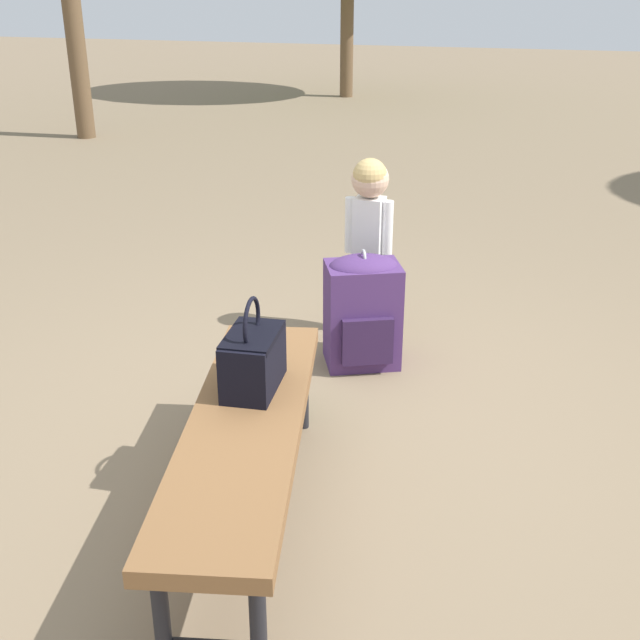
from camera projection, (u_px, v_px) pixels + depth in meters
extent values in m
plane|color=#7F6B51|center=(316.00, 425.00, 3.64)|extent=(40.00, 40.00, 0.00)
cube|color=brown|center=(245.00, 426.00, 2.83)|extent=(1.65, 0.71, 0.06)
cylinder|color=black|center=(241.00, 387.00, 3.57)|extent=(0.05, 0.05, 0.39)
cylinder|color=black|center=(303.00, 389.00, 3.55)|extent=(0.05, 0.05, 0.39)
cylinder|color=black|center=(162.00, 619.00, 2.29)|extent=(0.05, 0.05, 0.39)
cylinder|color=black|center=(258.00, 624.00, 2.27)|extent=(0.05, 0.05, 0.39)
cylinder|color=black|center=(272.00, 406.00, 3.60)|extent=(0.09, 0.28, 0.04)
cube|color=black|center=(253.00, 362.00, 2.98)|extent=(0.33, 0.20, 0.22)
cube|color=black|center=(252.00, 336.00, 2.94)|extent=(0.30, 0.21, 0.02)
torus|color=black|center=(252.00, 323.00, 2.92)|extent=(0.20, 0.03, 0.20)
cylinder|color=#CCCC8C|center=(359.00, 296.00, 4.52)|extent=(0.08, 0.08, 0.42)
cylinder|color=#CCCC8C|center=(375.00, 298.00, 4.49)|extent=(0.08, 0.08, 0.42)
ellipsoid|color=white|center=(359.00, 325.00, 4.62)|extent=(0.09, 0.06, 0.04)
ellipsoid|color=white|center=(375.00, 328.00, 4.58)|extent=(0.09, 0.06, 0.04)
cube|color=white|center=(369.00, 230.00, 4.35)|extent=(0.14, 0.17, 0.36)
cylinder|color=white|center=(350.00, 225.00, 4.37)|extent=(0.06, 0.06, 0.31)
cylinder|color=white|center=(387.00, 229.00, 4.31)|extent=(0.06, 0.06, 0.31)
sphere|color=beige|center=(370.00, 179.00, 4.23)|extent=(0.20, 0.20, 0.20)
sphere|color=tan|center=(369.00, 176.00, 4.22)|extent=(0.19, 0.19, 0.19)
cube|color=#4C2D66|center=(362.00, 315.00, 4.11)|extent=(0.40, 0.45, 0.55)
ellipsoid|color=#4C2D66|center=(363.00, 267.00, 4.01)|extent=(0.38, 0.43, 0.12)
cube|color=#311D42|center=(368.00, 342.00, 4.01)|extent=(0.14, 0.25, 0.25)
cube|color=#311D42|center=(373.00, 303.00, 4.26)|extent=(0.05, 0.07, 0.46)
cube|color=#311D42|center=(342.00, 305.00, 4.24)|extent=(0.05, 0.07, 0.46)
torus|color=#B2B2B7|center=(364.00, 258.00, 3.99)|extent=(0.09, 0.05, 0.09)
cube|color=#1E4C2D|center=(274.00, 384.00, 3.69)|extent=(0.25, 0.24, 0.29)
ellipsoid|color=#1E4C2D|center=(273.00, 357.00, 3.63)|extent=(0.24, 0.23, 0.07)
cube|color=#13311D|center=(257.00, 396.00, 3.68)|extent=(0.12, 0.11, 0.13)
cube|color=#13311D|center=(294.00, 385.00, 3.68)|extent=(0.03, 0.03, 0.25)
cube|color=#13311D|center=(286.00, 377.00, 3.76)|extent=(0.03, 0.03, 0.25)
torus|color=black|center=(273.00, 352.00, 3.62)|extent=(0.04, 0.04, 0.05)
cylinder|color=brown|center=(347.00, 24.00, 12.70)|extent=(0.21, 0.21, 2.25)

